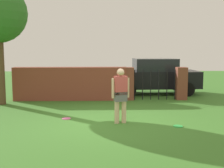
# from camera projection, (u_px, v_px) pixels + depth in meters

# --- Properties ---
(ground_plane) EXTENTS (40.00, 40.00, 0.00)m
(ground_plane) POSITION_uv_depth(u_px,v_px,m) (106.00, 123.00, 8.61)
(ground_plane) COLOR #3D7528
(brick_wall) EXTENTS (4.78, 0.50, 1.41)m
(brick_wall) POSITION_uv_depth(u_px,v_px,m) (70.00, 84.00, 12.43)
(brick_wall) COLOR brown
(brick_wall) RESTS_ON ground
(person) EXTENTS (0.53, 0.30, 1.62)m
(person) POSITION_uv_depth(u_px,v_px,m) (120.00, 93.00, 8.53)
(person) COLOR beige
(person) RESTS_ON ground
(fence_gate) EXTENTS (2.74, 0.44, 1.40)m
(fence_gate) POSITION_uv_depth(u_px,v_px,m) (155.00, 84.00, 12.53)
(fence_gate) COLOR brown
(fence_gate) RESTS_ON ground
(car) EXTENTS (4.27, 2.07, 1.72)m
(car) POSITION_uv_depth(u_px,v_px,m) (155.00, 76.00, 14.13)
(car) COLOR black
(car) RESTS_ON ground
(frisbee_pink) EXTENTS (0.27, 0.27, 0.02)m
(frisbee_pink) POSITION_uv_depth(u_px,v_px,m) (66.00, 119.00, 9.15)
(frisbee_pink) COLOR pink
(frisbee_pink) RESTS_ON ground
(frisbee_green) EXTENTS (0.27, 0.27, 0.02)m
(frisbee_green) POSITION_uv_depth(u_px,v_px,m) (178.00, 126.00, 8.25)
(frisbee_green) COLOR green
(frisbee_green) RESTS_ON ground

